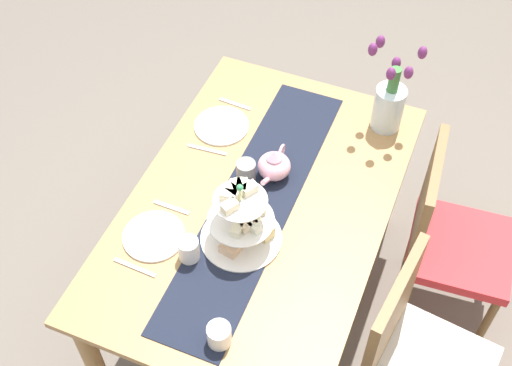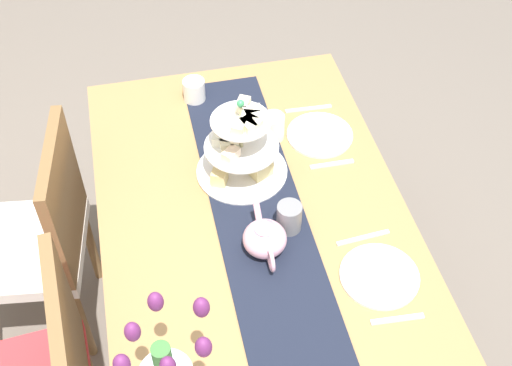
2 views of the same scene
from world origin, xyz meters
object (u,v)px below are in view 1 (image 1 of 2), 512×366
object	(u,v)px
cream_jug	(219,335)
dining_table	(259,220)
teapot	(274,165)
tulip_vase	(389,101)
dinner_plate_left	(221,126)
dinner_plate_right	(154,236)
mug_grey	(246,172)
mug_white_text	(189,250)
fork_left	(235,104)
knife_right	(135,268)
tiered_cake_stand	(241,221)
chair_right	(414,353)
fork_right	(172,207)
knife_left	(207,150)
chair_left	(446,235)

from	to	relation	value
cream_jug	dining_table	bearing A→B (deg)	-170.85
teapot	tulip_vase	distance (m)	0.55
dining_table	tulip_vase	world-z (taller)	tulip_vase
dinner_plate_left	dinner_plate_right	distance (m)	0.61
dinner_plate_right	mug_grey	distance (m)	0.43
dinner_plate_right	mug_white_text	world-z (taller)	mug_white_text
dining_table	dinner_plate_left	bearing A→B (deg)	-136.80
tulip_vase	fork_left	size ratio (longest dim) A/B	2.81
tulip_vase	knife_right	bearing A→B (deg)	-31.70
tulip_vase	mug_white_text	xyz separation A→B (m)	(0.91, -0.47, -0.09)
dining_table	tiered_cake_stand	bearing A→B (deg)	0.16
chair_right	mug_grey	bearing A→B (deg)	-113.21
tiered_cake_stand	fork_right	bearing A→B (deg)	-95.83
chair_right	dining_table	bearing A→B (deg)	-109.81
teapot	mug_white_text	bearing A→B (deg)	-16.50
tulip_vase	dinner_plate_left	size ratio (longest dim) A/B	1.83
tiered_cake_stand	cream_jug	world-z (taller)	tiered_cake_stand
cream_jug	fork_right	distance (m)	0.59
dining_table	teapot	bearing A→B (deg)	180.00
teapot	cream_jug	xyz separation A→B (m)	(0.73, 0.09, -0.02)
knife_left	fork_left	bearing A→B (deg)	180.00
knife_left	mug_grey	bearing A→B (deg)	67.30
mug_white_text	knife_right	bearing A→B (deg)	-54.29
teapot	knife_right	bearing A→B (deg)	-27.01
tulip_vase	fork_right	world-z (taller)	tulip_vase
knife_left	mug_grey	size ratio (longest dim) A/B	1.79
chair_left	dining_table	bearing A→B (deg)	-66.22
chair_left	fork_left	bearing A→B (deg)	-98.71
chair_right	knife_left	world-z (taller)	chair_right
tulip_vase	knife_left	size ratio (longest dim) A/B	2.48
mug_grey	cream_jug	bearing A→B (deg)	15.45
knife_left	knife_right	bearing A→B (deg)	0.00
teapot	fork_left	world-z (taller)	teapot
fork_left	tiered_cake_stand	bearing A→B (deg)	25.16
teapot	dinner_plate_right	bearing A→B (deg)	-34.06
dinner_plate_right	fork_left	bearing A→B (deg)	180.00
fork_right	knife_right	xyz separation A→B (m)	(0.29, 0.00, 0.00)
cream_jug	knife_left	bearing A→B (deg)	-152.44
fork_left	mug_white_text	bearing A→B (deg)	11.52
dinner_plate_right	mug_white_text	distance (m)	0.17
fork_left	knife_left	bearing A→B (deg)	0.00
chair_left	dinner_plate_right	xyz separation A→B (m)	(0.60, -1.01, 0.24)
chair_left	dinner_plate_left	distance (m)	1.03
knife_left	fork_right	bearing A→B (deg)	0.00
fork_left	dinner_plate_right	distance (m)	0.76
tulip_vase	dining_table	bearing A→B (deg)	-29.42
dinner_plate_left	knife_right	xyz separation A→B (m)	(0.76, 0.00, -0.00)
chair_right	tulip_vase	distance (m)	1.00
tiered_cake_stand	fork_right	distance (m)	0.32
fork_left	mug_white_text	xyz separation A→B (m)	(0.79, 0.16, 0.04)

